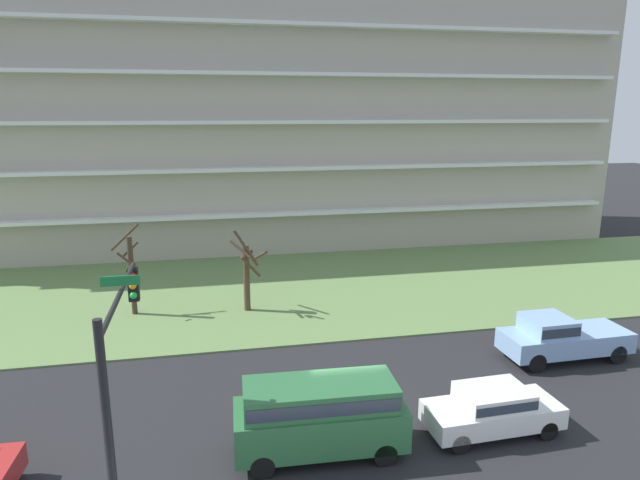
{
  "coord_description": "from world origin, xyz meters",
  "views": [
    {
      "loc": [
        -4.19,
        -16.85,
        10.35
      ],
      "look_at": [
        0.48,
        6.0,
        4.86
      ],
      "focal_mm": 31.09,
      "sensor_mm": 36.0,
      "label": 1
    }
  ],
  "objects_px": {
    "pickup_blue_center_right": "(560,337)",
    "sedan_white_near_right": "(493,408)",
    "van_green_center_left": "(320,413)",
    "traffic_signal_mast": "(120,378)",
    "tree_far_left": "(131,272)",
    "tree_left": "(247,272)"
  },
  "relations": [
    {
      "from": "tree_left",
      "to": "van_green_center_left",
      "type": "bearing_deg",
      "value": -84.59
    },
    {
      "from": "van_green_center_left",
      "to": "sedan_white_near_right",
      "type": "bearing_deg",
      "value": 2.32
    },
    {
      "from": "sedan_white_near_right",
      "to": "tree_left",
      "type": "bearing_deg",
      "value": 116.31
    },
    {
      "from": "sedan_white_near_right",
      "to": "traffic_signal_mast",
      "type": "distance_m",
      "value": 11.84
    },
    {
      "from": "pickup_blue_center_right",
      "to": "traffic_signal_mast",
      "type": "distance_m",
      "value": 18.34
    },
    {
      "from": "sedan_white_near_right",
      "to": "traffic_signal_mast",
      "type": "height_order",
      "value": "traffic_signal_mast"
    },
    {
      "from": "tree_left",
      "to": "tree_far_left",
      "type": "bearing_deg",
      "value": 172.86
    },
    {
      "from": "tree_left",
      "to": "traffic_signal_mast",
      "type": "bearing_deg",
      "value": -104.09
    },
    {
      "from": "van_green_center_left",
      "to": "sedan_white_near_right",
      "type": "distance_m",
      "value": 5.78
    },
    {
      "from": "van_green_center_left",
      "to": "pickup_blue_center_right",
      "type": "height_order",
      "value": "van_green_center_left"
    },
    {
      "from": "van_green_center_left",
      "to": "traffic_signal_mast",
      "type": "xyz_separation_m",
      "value": [
        -5.15,
        -2.84,
        3.1
      ]
    },
    {
      "from": "tree_far_left",
      "to": "pickup_blue_center_right",
      "type": "height_order",
      "value": "tree_far_left"
    },
    {
      "from": "tree_far_left",
      "to": "sedan_white_near_right",
      "type": "height_order",
      "value": "tree_far_left"
    },
    {
      "from": "pickup_blue_center_right",
      "to": "sedan_white_near_right",
      "type": "height_order",
      "value": "pickup_blue_center_right"
    },
    {
      "from": "van_green_center_left",
      "to": "traffic_signal_mast",
      "type": "bearing_deg",
      "value": -148.83
    },
    {
      "from": "tree_far_left",
      "to": "tree_left",
      "type": "distance_m",
      "value": 5.88
    },
    {
      "from": "pickup_blue_center_right",
      "to": "traffic_signal_mast",
      "type": "relative_size",
      "value": 0.83
    },
    {
      "from": "tree_far_left",
      "to": "tree_left",
      "type": "height_order",
      "value": "tree_far_left"
    },
    {
      "from": "tree_far_left",
      "to": "van_green_center_left",
      "type": "relative_size",
      "value": 0.88
    },
    {
      "from": "tree_left",
      "to": "sedan_white_near_right",
      "type": "relative_size",
      "value": 1.02
    },
    {
      "from": "traffic_signal_mast",
      "to": "van_green_center_left",
      "type": "bearing_deg",
      "value": 28.85
    },
    {
      "from": "tree_left",
      "to": "traffic_signal_mast",
      "type": "height_order",
      "value": "traffic_signal_mast"
    }
  ]
}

